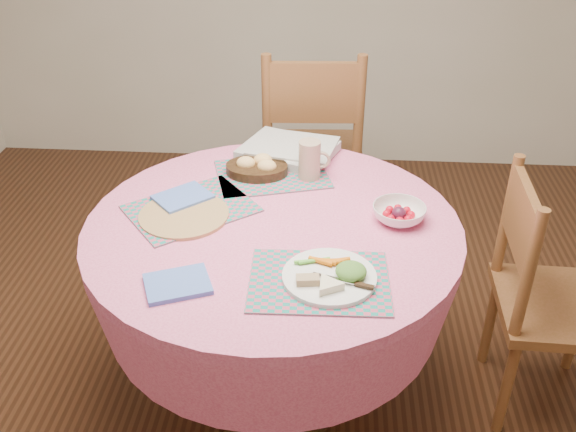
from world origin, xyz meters
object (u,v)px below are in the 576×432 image
chair_right (545,295)px  wicker_trivet (184,215)px  bread_bowl (257,167)px  fruit_bowl (399,214)px  latte_mug (310,160)px  dining_table (274,271)px  dinner_plate (332,276)px  chair_back (312,149)px

chair_right → wicker_trivet: 1.26m
wicker_trivet → bread_bowl: size_ratio=1.30×
fruit_bowl → latte_mug: bearing=138.2°
wicker_trivet → latte_mug: size_ratio=2.11×
chair_right → bread_bowl: 1.11m
dining_table → dinner_plate: 0.42m
chair_back → latte_mug: chair_back is taller
chair_right → latte_mug: 0.94m
dining_table → chair_right: size_ratio=1.34×
bread_bowl → fruit_bowl: bearing=-29.9°
chair_back → latte_mug: bearing=88.3°
chair_right → latte_mug: size_ratio=6.49×
dining_table → latte_mug: (0.11, 0.32, 0.27)m
bread_bowl → fruit_bowl: 0.58m
wicker_trivet → bread_bowl: (0.21, 0.31, 0.03)m
dinner_plate → latte_mug: bearing=98.2°
chair_right → chair_back: (-0.84, 0.96, 0.07)m
chair_back → wicker_trivet: size_ratio=3.51×
chair_right → fruit_bowl: size_ratio=4.09×
dining_table → fruit_bowl: bearing=6.4°
dining_table → chair_back: size_ratio=1.18×
chair_back → dinner_plate: bearing=91.6°
latte_mug → dining_table: bearing=-108.7°
chair_back → bread_bowl: chair_back is taller
chair_back → dinner_plate: chair_back is taller
chair_right → dinner_plate: bearing=115.8°
wicker_trivet → fruit_bowl: size_ratio=1.33×
fruit_bowl → chair_back: bearing=108.9°
bread_bowl → latte_mug: size_ratio=1.61×
dining_table → chair_right: (0.94, 0.03, -0.07)m
dining_table → chair_back: bearing=84.7°
bread_bowl → wicker_trivet: bearing=-123.8°
bread_bowl → chair_right: bearing=-16.8°
dinner_plate → fruit_bowl: 0.41m
latte_mug → fruit_bowl: (0.30, -0.27, -0.05)m
chair_right → latte_mug: chair_right is taller
chair_right → chair_back: 1.28m
dining_table → fruit_bowl: 0.47m
dinner_plate → fruit_bowl: bearing=58.2°
dinner_plate → bread_bowl: bearing=114.2°
wicker_trivet → dining_table: bearing=-3.8°
dinner_plate → latte_mug: size_ratio=1.91×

